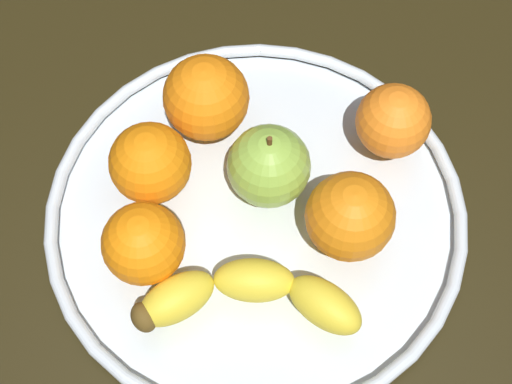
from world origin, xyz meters
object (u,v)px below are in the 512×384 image
at_px(orange_center, 206,98).
at_px(apple, 269,166).
at_px(orange_back_left, 350,217).
at_px(fruit_bowl, 256,213).
at_px(orange_front_left, 393,121).
at_px(orange_back_right, 143,244).
at_px(banana, 246,296).
at_px(orange_front_right, 150,163).

bearing_deg(orange_center, apple, 129.85).
xyz_separation_m(apple, orange_center, (0.06, -0.07, 0.00)).
bearing_deg(orange_back_left, fruit_bowl, -18.36).
relative_size(apple, orange_back_left, 1.07).
bearing_deg(orange_front_left, apple, 24.57).
bearing_deg(orange_back_right, fruit_bowl, -149.94).
bearing_deg(banana, apple, -97.07).
relative_size(banana, orange_center, 2.52).
bearing_deg(orange_front_right, orange_front_left, -166.93).
relative_size(orange_back_right, orange_back_left, 0.91).
distance_m(apple, orange_front_left, 0.12).
relative_size(apple, orange_front_left, 1.19).
xyz_separation_m(apple, orange_front_right, (0.10, -0.00, -0.00)).
xyz_separation_m(orange_back_right, orange_front_left, (-0.21, -0.13, -0.00)).
relative_size(apple, orange_back_right, 1.17).
relative_size(orange_center, orange_back_left, 1.04).
height_order(orange_center, orange_back_left, orange_center).
distance_m(apple, orange_front_right, 0.10).
xyz_separation_m(fruit_bowl, orange_center, (0.05, -0.09, 0.05)).
xyz_separation_m(apple, orange_back_right, (0.10, 0.08, -0.00)).
height_order(orange_back_right, orange_back_left, orange_back_left).
bearing_deg(banana, fruit_bowl, -92.43).
bearing_deg(orange_back_left, orange_front_right, -16.08).
relative_size(fruit_bowl, orange_front_left, 5.56).
bearing_deg(orange_back_left, orange_center, -43.00).
xyz_separation_m(orange_front_left, orange_back_left, (0.04, 0.10, 0.00)).
height_order(fruit_bowl, banana, banana).
relative_size(orange_center, orange_back_right, 1.13).
bearing_deg(orange_front_left, orange_back_right, 30.54).
relative_size(banana, orange_front_right, 2.76).
bearing_deg(orange_front_right, orange_center, -123.65).
distance_m(orange_center, orange_back_right, 0.15).
xyz_separation_m(orange_front_right, orange_front_left, (-0.21, -0.05, -0.00)).
bearing_deg(orange_front_right, banana, 127.28).
relative_size(fruit_bowl, orange_center, 4.80).
relative_size(orange_front_right, orange_front_left, 1.06).
bearing_deg(apple, orange_front_left, -155.43).
height_order(orange_center, orange_front_right, orange_center).
height_order(fruit_bowl, orange_center, orange_center).
distance_m(orange_front_right, orange_back_left, 0.18).
height_order(fruit_bowl, orange_back_right, orange_back_right).
relative_size(fruit_bowl, orange_front_right, 5.24).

